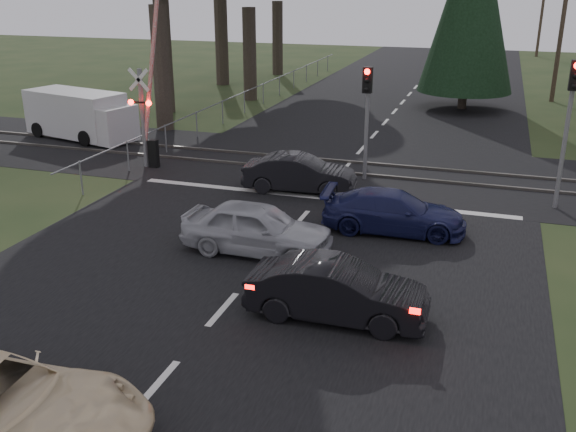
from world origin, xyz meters
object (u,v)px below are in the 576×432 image
at_px(utility_pole_mid, 563,20).
at_px(dark_hatchback, 337,291).
at_px(dark_car_far, 299,174).
at_px(traffic_signal_right, 572,106).
at_px(utility_pole_far, 543,4).
at_px(white_van, 82,115).
at_px(crossing_signal, 148,115).
at_px(blue_sedan, 394,212).
at_px(traffic_signal_center, 367,104).
at_px(silver_car, 257,228).

bearing_deg(utility_pole_mid, dark_hatchback, -101.45).
relative_size(dark_hatchback, dark_car_far, 1.01).
bearing_deg(dark_hatchback, utility_pole_mid, -12.48).
distance_m(traffic_signal_right, utility_pole_far, 45.56).
relative_size(dark_hatchback, white_van, 0.68).
bearing_deg(utility_pole_mid, white_van, -141.37).
bearing_deg(white_van, traffic_signal_right, 3.93).
bearing_deg(white_van, utility_pole_mid, 52.77).
height_order(crossing_signal, blue_sedan, crossing_signal).
bearing_deg(blue_sedan, crossing_signal, 65.39).
height_order(traffic_signal_center, silver_car, traffic_signal_center).
bearing_deg(dark_car_far, traffic_signal_right, -90.29).
xyz_separation_m(crossing_signal, utility_pole_far, (15.77, 45.21, 2.67)).
distance_m(traffic_signal_center, utility_pole_mid, 20.82).
distance_m(utility_pole_far, white_van, 47.06).
relative_size(dark_hatchback, silver_car, 0.96).
height_order(utility_pole_mid, blue_sedan, utility_pole_mid).
bearing_deg(blue_sedan, traffic_signal_right, -56.65).
height_order(utility_pole_mid, white_van, utility_pole_mid).
xyz_separation_m(utility_pole_mid, dark_hatchback, (-5.99, -29.57, -4.08)).
bearing_deg(utility_pole_far, traffic_signal_center, -99.60).
xyz_separation_m(crossing_signal, traffic_signal_right, (14.82, -0.31, 1.26)).
bearing_deg(silver_car, traffic_signal_center, -9.45).
bearing_deg(blue_sedan, utility_pole_far, -10.29).
distance_m(blue_sedan, dark_car_far, 4.63).
distance_m(utility_pole_mid, white_van, 27.30).
relative_size(crossing_signal, utility_pole_far, 0.77).
relative_size(silver_car, white_van, 0.71).
bearing_deg(traffic_signal_right, white_van, 169.79).
height_order(traffic_signal_right, utility_pole_mid, utility_pole_mid).
bearing_deg(silver_car, traffic_signal_right, -50.77).
bearing_deg(utility_pole_mid, silver_car, -108.37).
height_order(crossing_signal, traffic_signal_center, crossing_signal).
bearing_deg(silver_car, utility_pole_mid, -17.28).
relative_size(traffic_signal_right, blue_sedan, 1.13).
bearing_deg(dark_hatchback, traffic_signal_center, 7.37).
distance_m(crossing_signal, dark_car_far, 6.66).
bearing_deg(dark_car_far, white_van, 63.75).
relative_size(traffic_signal_right, dark_car_far, 1.22).
bearing_deg(traffic_signal_right, utility_pole_far, 88.80).
distance_m(dark_hatchback, silver_car, 4.04).
bearing_deg(blue_sedan, dark_hatchback, 172.77).
xyz_separation_m(utility_pole_far, white_van, (-21.14, -41.89, -3.64)).
bearing_deg(utility_pole_far, dark_car_far, -101.43).
xyz_separation_m(traffic_signal_right, silver_car, (-7.93, -6.23, -2.62)).
height_order(crossing_signal, utility_pole_far, utility_pole_far).
relative_size(traffic_signal_center, silver_car, 1.01).
distance_m(crossing_signal, dark_hatchback, 13.61).
xyz_separation_m(utility_pole_far, dark_car_far, (-9.37, -46.31, -4.09)).
distance_m(dark_hatchback, blue_sedan, 5.50).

